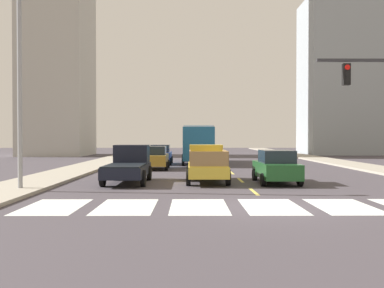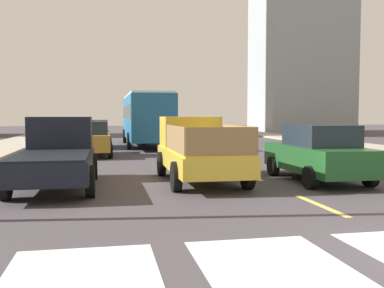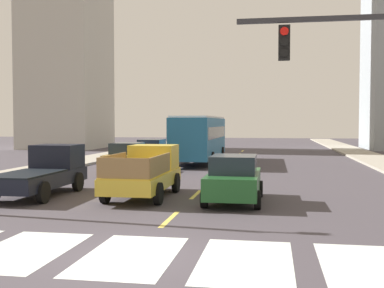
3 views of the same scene
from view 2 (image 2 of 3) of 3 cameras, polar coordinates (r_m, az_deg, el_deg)
sidewalk_right at (r=27.85m, az=22.84°, el=-0.55°), size 3.10×110.00×0.15m
crosswalk_stripe_2 at (r=5.86m, az=12.04°, el=-16.40°), size 1.96×3.48×0.01m
lane_dash_0 at (r=10.39m, az=16.16°, el=-7.57°), size 0.16×2.40×0.01m
lane_dash_1 at (r=14.95m, az=7.37°, el=-4.02°), size 0.16×2.40×0.01m
lane_dash_2 at (r=19.73m, az=2.79°, el=-2.12°), size 0.16×2.40×0.01m
lane_dash_3 at (r=24.59m, az=0.01°, el=-0.95°), size 0.16×2.40×0.01m
lane_dash_4 at (r=29.50m, az=-1.85°, el=-0.17°), size 0.16×2.40×0.01m
lane_dash_5 at (r=34.44m, az=-3.17°, el=0.38°), size 0.16×2.40×0.01m
lane_dash_6 at (r=39.39m, az=-4.16°, el=0.80°), size 0.16×2.40×0.01m
lane_dash_7 at (r=44.35m, az=-4.93°, el=1.12°), size 0.16×2.40×0.01m
pickup_stakebed at (r=13.77m, az=0.68°, el=-0.75°), size 2.18×5.20×1.96m
pickup_dark at (r=13.22m, az=-16.91°, el=-1.17°), size 2.18×5.20×1.96m
city_bus at (r=29.14m, az=-5.94°, el=3.60°), size 2.72×10.80×3.32m
sedan_near_left at (r=14.03m, az=15.91°, el=-1.13°), size 2.02×4.40×1.72m
sedan_far at (r=22.29m, az=-12.79°, el=0.67°), size 2.02×4.40×1.72m
sedan_near_right at (r=28.01m, az=-12.40°, el=1.29°), size 2.02×4.40×1.72m
block_mid_left at (r=55.46m, az=13.75°, el=12.57°), size 10.14×8.83×21.27m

